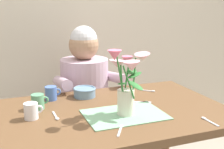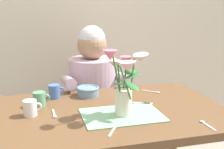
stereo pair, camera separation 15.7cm
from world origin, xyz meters
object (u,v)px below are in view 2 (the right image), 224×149
Objects in this scene: dinner_knife at (136,103)px; tea_cup at (55,91)px; seated_person at (93,104)px; ceramic_mug at (30,108)px; flower_vase at (124,80)px; ceramic_bowl at (88,91)px; coffee_cup at (40,99)px.

tea_cup reaches higher than dinner_knife.
dinner_knife is (0.14, -0.55, 0.18)m from seated_person.
dinner_knife is 2.04× the size of ceramic_mug.
ceramic_mug reaches higher than dinner_knife.
seated_person is 12.20× the size of tea_cup.
flower_vase is 1.81× the size of dinner_knife.
dinner_knife is at bearing -41.26° from ceramic_bowl.
ceramic_mug is at bearing -118.92° from tea_cup.
ceramic_mug and coffee_cup have the same top height.
tea_cup reaches higher than ceramic_bowl.
ceramic_mug is (-0.14, -0.25, 0.00)m from tea_cup.
ceramic_bowl is 1.46× the size of coffee_cup.
seated_person is at bearing 127.98° from dinner_knife.
seated_person is 0.76m from ceramic_mug.
tea_cup is at bearing 129.58° from flower_vase.
flower_vase is at bearing -50.42° from tea_cup.
ceramic_mug is (-0.45, 0.12, -0.14)m from flower_vase.
coffee_cup is at bearing -126.37° from tea_cup.
seated_person reaches higher than coffee_cup.
flower_vase is 3.69× the size of ceramic_mug.
ceramic_mug reaches higher than ceramic_bowl.
ceramic_bowl is (-0.10, -0.35, 0.21)m from seated_person.
coffee_cup is (-0.09, -0.12, 0.00)m from tea_cup.
flower_vase is at bearing -32.19° from coffee_cup.
flower_vase is (0.02, -0.71, 0.36)m from seated_person.
seated_person is 12.20× the size of coffee_cup.
flower_vase is at bearing -72.61° from ceramic_bowl.
tea_cup is at bearing 61.08° from ceramic_mug.
flower_vase reaches higher than tea_cup.
tea_cup is at bearing 176.53° from ceramic_bowl.
ceramic_bowl is 1.46× the size of ceramic_mug.
ceramic_bowl is 0.31m from dinner_knife.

